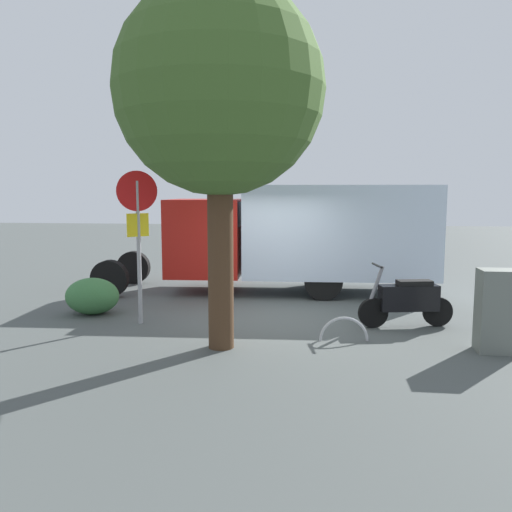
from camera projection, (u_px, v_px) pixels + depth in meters
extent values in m
plane|color=#4A4F4E|center=(271.00, 318.00, 10.55)|extent=(60.00, 60.00, 0.00)
cylinder|color=black|center=(319.00, 269.00, 14.13)|extent=(0.91, 0.29, 0.90)
cylinder|color=black|center=(323.00, 281.00, 12.25)|extent=(0.91, 0.29, 0.90)
cylinder|color=black|center=(133.00, 267.00, 14.49)|extent=(0.91, 0.29, 0.90)
cylinder|color=black|center=(110.00, 279.00, 12.60)|extent=(0.91, 0.29, 0.90)
cube|color=silver|center=(338.00, 231.00, 13.02)|extent=(4.74, 2.41, 2.24)
cube|color=#AD1A13|center=(207.00, 237.00, 13.27)|extent=(1.89, 2.18, 1.90)
cube|color=black|center=(206.00, 213.00, 13.20)|extent=(1.91, 2.02, 0.60)
cylinder|color=black|center=(373.00, 313.00, 9.77)|extent=(0.57, 0.21, 0.56)
cylinder|color=black|center=(438.00, 312.00, 9.87)|extent=(0.57, 0.21, 0.56)
cube|color=black|center=(409.00, 298.00, 9.79)|extent=(1.14, 0.52, 0.48)
cube|color=black|center=(414.00, 283.00, 9.76)|extent=(0.68, 0.40, 0.12)
cylinder|color=slate|center=(376.00, 284.00, 9.71)|extent=(0.29, 0.12, 0.69)
cylinder|color=black|center=(377.00, 265.00, 9.67)|extent=(0.14, 0.55, 0.04)
cylinder|color=#9E9EA3|center=(139.00, 253.00, 9.95)|extent=(0.08, 0.08, 2.74)
cylinder|color=red|center=(137.00, 191.00, 9.79)|extent=(0.71, 0.32, 0.76)
cube|color=yellow|center=(138.00, 225.00, 9.87)|extent=(0.33, 0.33, 0.44)
cylinder|color=#47301E|center=(221.00, 258.00, 8.37)|extent=(0.41, 0.41, 2.96)
sphere|color=#3D5D27|center=(219.00, 89.00, 8.05)|extent=(3.29, 3.29, 3.29)
cube|color=slate|center=(497.00, 311.00, 8.24)|extent=(0.60, 0.46, 1.33)
torus|color=#B7B7BC|center=(344.00, 341.00, 8.93)|extent=(0.85, 0.12, 0.85)
ellipsoid|color=#3B733E|center=(92.00, 296.00, 10.85)|extent=(1.11, 0.91, 0.76)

